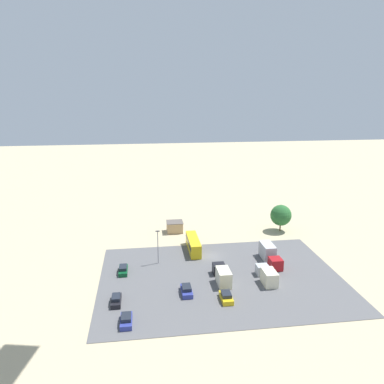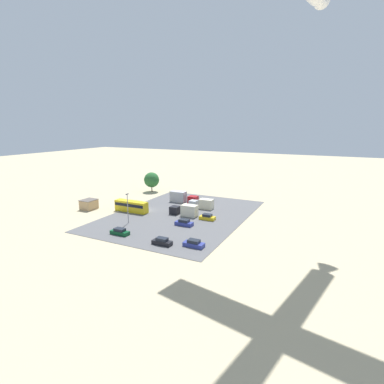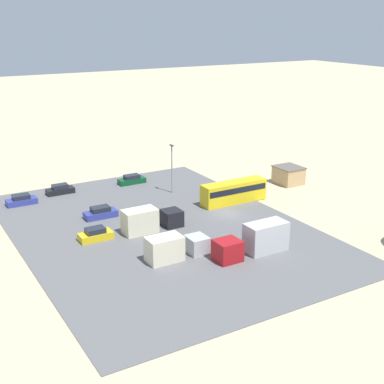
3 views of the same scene
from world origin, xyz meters
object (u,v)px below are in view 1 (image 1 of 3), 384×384
object	(u,v)px
shed_building	(175,227)
parked_truck_2	(270,255)
parked_car_4	(126,320)
parked_truck_1	(222,275)
parked_truck_0	(267,275)
parked_car_3	(123,270)
bus	(193,244)
parked_car_1	(226,297)
parked_car_2	(187,290)
parked_car_0	(116,300)

from	to	relation	value
shed_building	parked_truck_2	world-z (taller)	parked_truck_2
parked_car_4	parked_truck_1	bearing A→B (deg)	-147.67
parked_truck_0	parked_car_3	bearing A→B (deg)	164.97
bus	parked_car_1	bearing A→B (deg)	97.20
parked_car_2	parked_car_1	bearing A→B (deg)	-25.78
parked_car_2	parked_truck_1	size ratio (longest dim) A/B	0.56
shed_building	parked_truck_0	bearing A→B (deg)	117.69
parked_car_1	parked_truck_2	bearing A→B (deg)	-132.15
parked_car_1	parked_car_4	bearing A→B (deg)	14.97
parked_car_0	parked_car_2	xyz separation A→B (m)	(-13.03, -1.67, 0.03)
bus	parked_car_3	bearing A→B (deg)	29.56
shed_building	parked_car_1	world-z (taller)	shed_building
parked_truck_0	bus	bearing A→B (deg)	126.61
parked_car_0	parked_car_1	xyz separation A→B (m)	(-19.94, 1.67, 0.02)
shed_building	parked_car_3	xyz separation A→B (m)	(13.01, 22.56, -0.76)
shed_building	parked_car_2	xyz separation A→B (m)	(0.75, 32.79, -0.73)
parked_car_0	parked_truck_0	world-z (taller)	parked_truck_0
parked_car_0	parked_truck_2	distance (m)	35.74
parked_car_3	shed_building	bearing A→B (deg)	60.02
bus	parked_car_2	xyz separation A→B (m)	(4.03, 19.48, -1.06)
bus	parked_car_2	size ratio (longest dim) A/B	2.29
parked_car_1	parked_truck_2	world-z (taller)	parked_truck_2
parked_car_1	parked_truck_2	distance (m)	19.86
parked_car_3	parked_truck_2	distance (m)	32.52
parked_truck_1	parked_car_0	bearing A→B (deg)	-165.45
parked_car_2	parked_car_4	world-z (taller)	parked_car_2
shed_building	parked_car_1	xyz separation A→B (m)	(-6.16, 36.13, -0.74)
parked_car_4	parked_truck_0	xyz separation A→B (m)	(-27.69, -10.60, 0.71)
bus	parked_car_4	world-z (taller)	bus
parked_car_3	parked_truck_0	bearing A→B (deg)	-15.03
bus	parked_car_0	distance (m)	27.19
parked_car_1	parked_truck_0	xyz separation A→B (m)	(-9.75, -5.81, 0.69)
parked_car_4	parked_truck_1	size ratio (longest dim) A/B	0.54
bus	parked_car_4	size ratio (longest dim) A/B	2.36
parked_truck_0	shed_building	bearing A→B (deg)	117.69
shed_building	bus	distance (m)	13.72
shed_building	bus	size ratio (longest dim) A/B	0.43
parked_truck_0	parked_truck_1	distance (m)	9.06
parked_car_0	parked_truck_2	size ratio (longest dim) A/B	0.46
bus	parked_car_3	xyz separation A→B (m)	(16.29, 9.24, -1.10)
parked_car_2	parked_truck_0	xyz separation A→B (m)	(-16.67, -2.47, 0.68)
parked_car_1	parked_car_2	bearing A→B (deg)	-25.78
shed_building	parked_truck_0	xyz separation A→B (m)	(-15.92, 30.32, -0.05)
parked_truck_1	parked_truck_0	bearing A→B (deg)	-7.86
parked_car_1	parked_truck_1	world-z (taller)	parked_truck_1
parked_car_1	parked_truck_0	bearing A→B (deg)	-149.23
shed_building	parked_car_4	size ratio (longest dim) A/B	1.02
parked_car_1	parked_truck_2	xyz separation A→B (m)	(-13.31, -14.71, 0.95)
parked_car_2	parked_truck_1	xyz separation A→B (m)	(-7.69, -3.71, 0.78)
parked_car_0	parked_car_4	distance (m)	6.77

